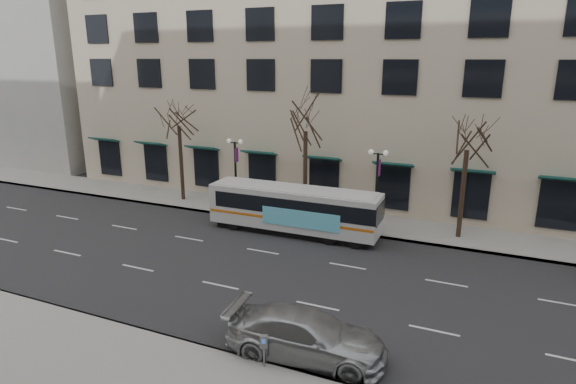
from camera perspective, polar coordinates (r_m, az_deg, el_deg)
The scene contains 12 objects.
ground at distance 25.67m, azimuth -5.34°, elevation -8.85°, with size 160.00×160.00×0.00m, color black.
sidewalk_far at distance 31.87m, azimuth 10.54°, elevation -3.92°, with size 80.00×4.00×0.15m, color gray.
building_hotel at distance 43.52m, azimuth 5.78°, elevation 17.43°, with size 40.00×20.00×24.00m, color #C4B096.
building_far_upblock at distance 64.55m, azimuth -27.84°, elevation 16.98°, with size 28.00×20.00×28.00m, color #999993.
tree_far_left at distance 36.41m, azimuth -12.89°, elevation 9.11°, with size 3.60×3.60×8.34m.
tree_far_mid at distance 31.55m, azimuth 2.12°, elevation 8.91°, with size 3.60×3.60×8.55m.
tree_far_right at distance 29.51m, azimuth 20.61°, elevation 6.50°, with size 3.60×3.60×8.06m.
lamp_post_left at distance 33.84m, azimuth -6.23°, elevation 2.48°, with size 1.22×0.45×5.21m.
lamp_post_right at distance 30.28m, azimuth 10.48°, elevation 0.72°, with size 1.22×0.45×5.21m.
city_bus at distance 29.76m, azimuth 0.83°, elevation -1.98°, with size 10.80×2.48×2.92m.
silver_car at distance 18.31m, azimuth 2.18°, elevation -16.57°, with size 2.41×5.93×1.72m, color #A6AAAE.
pay_station at distance 17.51m, azimuth -2.89°, elevation -17.57°, with size 0.31×0.25×1.22m.
Camera 1 is at (11.43, -20.37, 10.64)m, focal length 30.00 mm.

